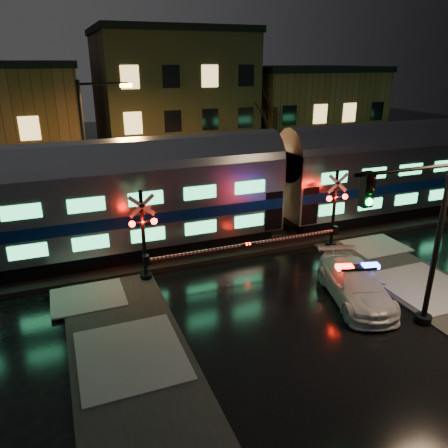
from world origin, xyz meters
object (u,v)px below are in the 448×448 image
at_px(police_car, 355,284).
at_px(streetlight, 91,150).
at_px(crossing_signal_right, 329,218).
at_px(traffic_light, 416,243).
at_px(crossing_signal_left, 152,244).

height_order(police_car, streetlight, streetlight).
height_order(police_car, crossing_signal_right, crossing_signal_right).
height_order(crossing_signal_right, streetlight, streetlight).
bearing_deg(streetlight, traffic_light, -55.81).
bearing_deg(traffic_light, crossing_signal_right, 87.24).
bearing_deg(crossing_signal_left, streetlight, 104.32).
bearing_deg(traffic_light, streetlight, 133.14).
bearing_deg(streetlight, crossing_signal_left, -75.68).
distance_m(crossing_signal_left, traffic_light, 10.87).
height_order(police_car, crossing_signal_left, crossing_signal_left).
distance_m(police_car, crossing_signal_left, 8.98).
bearing_deg(crossing_signal_right, crossing_signal_left, -180.00).
height_order(crossing_signal_right, traffic_light, traffic_light).
xyz_separation_m(police_car, crossing_signal_right, (1.87, 4.88, 1.03)).
bearing_deg(police_car, crossing_signal_right, 84.55).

